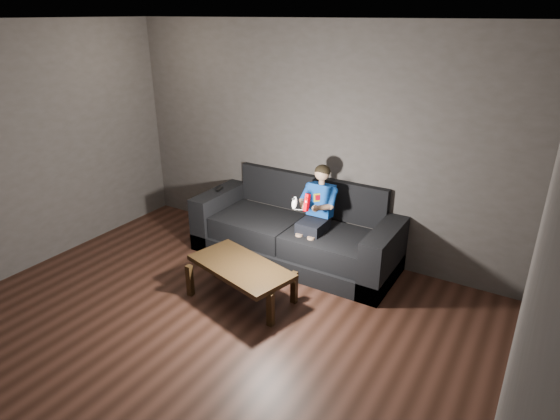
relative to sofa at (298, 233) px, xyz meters
The scene contains 10 objects.
floor 2.18m from the sofa, 91.00° to the right, with size 5.00×5.00×0.00m, color black.
back_wall 1.10m from the sofa, 96.30° to the left, with size 5.00×0.04×2.70m, color #3C3835.
right_wall 3.44m from the sofa, 41.24° to the right, with size 0.04×5.00×2.70m, color #3C3835.
ceiling 3.22m from the sofa, 91.00° to the right, with size 5.00×5.00×0.02m, color beige.
sofa is the anchor object (origin of this frame).
child 0.52m from the sofa, 15.96° to the right, with size 0.42×0.51×1.03m.
wii_remote_red 0.87m from the sofa, 53.16° to the right, with size 0.06×0.08×0.19m.
nunchuk_white 0.79m from the sofa, 66.18° to the right, with size 0.06×0.09×0.15m.
wii_remote_black 1.17m from the sofa, behind, with size 0.07×0.15×0.03m.
coffee_table 1.12m from the sofa, 92.22° to the right, with size 1.20×0.80×0.40m.
Camera 1 is at (2.48, -2.28, 2.76)m, focal length 30.00 mm.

